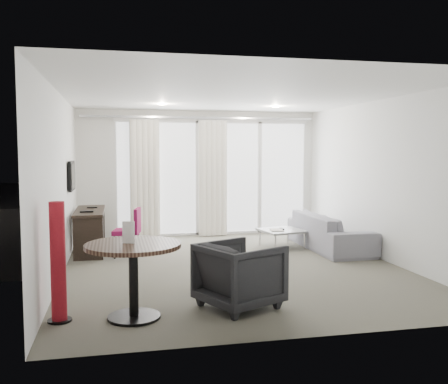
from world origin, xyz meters
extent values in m
cube|color=#595649|center=(0.00, 0.00, 0.00)|extent=(5.00, 6.00, 0.00)
cube|color=white|center=(0.00, 0.00, 2.60)|extent=(5.00, 6.00, 0.00)
cube|color=silver|center=(-2.50, 0.00, 1.30)|extent=(0.00, 6.00, 2.60)
cube|color=silver|center=(2.50, 0.00, 1.30)|extent=(0.00, 6.00, 2.60)
cube|color=silver|center=(0.00, -3.00, 1.30)|extent=(5.00, 0.00, 2.60)
cylinder|color=#FFE0B2|center=(-0.90, 1.60, 2.59)|extent=(0.12, 0.12, 0.02)
cylinder|color=#FFE0B2|center=(1.20, 1.60, 2.59)|extent=(0.12, 0.12, 0.02)
cylinder|color=maroon|center=(-2.32, -2.02, 0.63)|extent=(0.31, 0.31, 1.25)
imported|color=black|center=(-0.38, -1.95, 0.37)|extent=(1.08, 1.07, 0.74)
imported|color=gray|center=(2.06, 1.02, 0.32)|extent=(0.85, 2.17, 0.63)
cube|color=#4D4D50|center=(0.30, 4.50, -0.06)|extent=(5.60, 3.00, 0.12)
camera|label=1|loc=(-1.73, -7.33, 1.77)|focal=40.00mm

